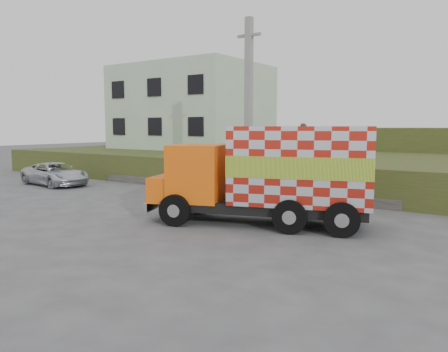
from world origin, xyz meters
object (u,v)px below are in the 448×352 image
Objects in this scene: utility_pole at (249,105)px; cow at (216,193)px; cargo_truck at (271,174)px; suv at (55,174)px; pedestrian at (303,141)px.

cow is (0.87, -3.85, -3.50)m from utility_pole.
cargo_truck is at bearing -1.23° from cow.
utility_pole reaches higher than cargo_truck.
cargo_truck is 14.04m from suv.
cargo_truck reaches higher than cow.
cargo_truck is 5.38× the size of cow.
cow is 6.79m from pedestrian.
pedestrian is (-2.44, 7.89, 0.78)m from cargo_truck.
cargo_truck is 1.70× the size of suv.
cargo_truck is 8.30m from pedestrian.
cargo_truck is at bearing 122.12° from pedestrian.
utility_pole is 7.04m from cargo_truck.
utility_pole is 11.02m from suv.
cow is at bearing 98.86° from pedestrian.
cow is 0.32× the size of suv.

